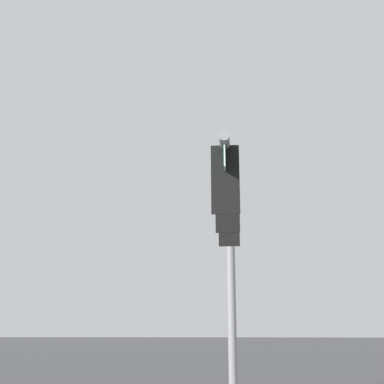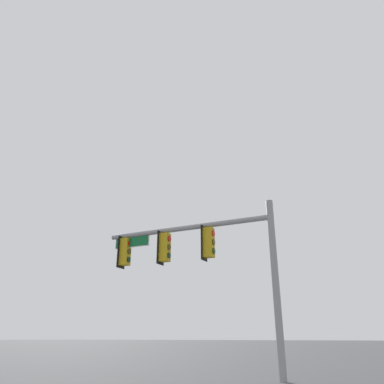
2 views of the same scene
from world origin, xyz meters
name	(u,v)px [view 1 (image 1 of 2)]	position (x,y,z in m)	size (l,w,h in m)	color
signal_pole_near	(229,232)	(-2.39, -8.17, 4.18)	(6.85, 0.65, 5.79)	gray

